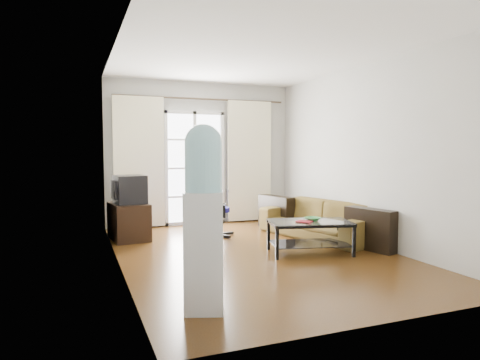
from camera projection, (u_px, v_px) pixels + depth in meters
name	position (u px, v px, depth m)	size (l,w,h in m)	color
floor	(255.00, 253.00, 5.89)	(5.20, 5.20, 0.00)	#533313
ceiling	(255.00, 54.00, 5.70)	(5.20, 5.20, 0.00)	white
wall_back	(202.00, 154.00, 8.22)	(3.60, 0.02, 2.70)	beige
wall_front	(384.00, 158.00, 3.38)	(3.60, 0.02, 2.70)	beige
wall_left	(118.00, 156.00, 5.15)	(0.02, 5.20, 2.70)	beige
wall_right	(364.00, 155.00, 6.45)	(0.02, 5.20, 2.70)	beige
french_door	(195.00, 168.00, 8.13)	(1.16, 0.06, 2.15)	white
curtain_rod	(203.00, 99.00, 8.05)	(0.04, 0.04, 3.30)	#4C3F2D
curtain_left	(139.00, 162.00, 7.68)	(0.90, 0.07, 2.35)	#F8F2C7
curtain_right	(249.00, 161.00, 8.46)	(0.90, 0.07, 2.35)	#F8F2C7
radiator	(242.00, 205.00, 8.48)	(0.64, 0.12, 0.64)	gray
sofa	(317.00, 219.00, 6.91)	(1.28, 2.17, 0.60)	brown
coffee_table	(310.00, 233.00, 5.86)	(1.22, 0.87, 0.45)	silver
bowl	(313.00, 219.00, 5.85)	(0.27, 0.27, 0.05)	#368C33
book	(302.00, 223.00, 5.68)	(0.24, 0.25, 0.02)	#A2131B
remote	(309.00, 222.00, 5.72)	(0.16, 0.05, 0.02)	black
tv_stand	(129.00, 221.00, 6.78)	(0.53, 0.79, 0.58)	black
crt_tv	(129.00, 189.00, 6.71)	(0.54, 0.54, 0.44)	black
task_chair	(216.00, 220.00, 7.04)	(0.68, 0.68, 0.89)	black
water_cooler	(204.00, 214.00, 3.72)	(0.43, 0.43, 1.64)	white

